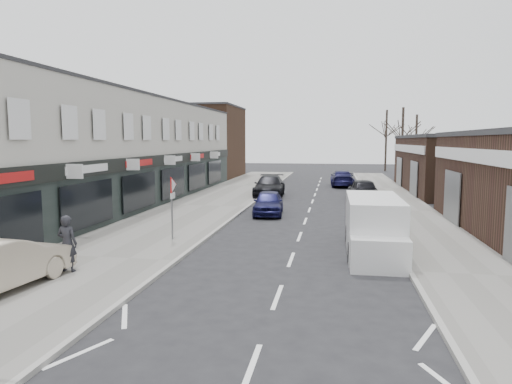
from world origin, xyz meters
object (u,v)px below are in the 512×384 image
at_px(white_van, 374,227).
at_px(sedan_on_pavement, 0,264).
at_px(warning_sign, 172,190).
at_px(parked_car_right_b, 363,189).
at_px(parked_car_right_c, 342,178).
at_px(parked_car_left_b, 269,186).
at_px(pedestrian, 67,243).
at_px(parked_car_left_a, 268,203).
at_px(parked_car_right_a, 373,208).

bearing_deg(white_van, sedan_on_pavement, -148.87).
height_order(warning_sign, parked_car_right_b, warning_sign).
bearing_deg(parked_car_right_c, sedan_on_pavement, 71.47).
distance_m(sedan_on_pavement, parked_car_left_b, 23.79).
bearing_deg(warning_sign, white_van, -4.24).
relative_size(warning_sign, parked_car_right_b, 0.59).
xyz_separation_m(sedan_on_pavement, pedestrian, (0.83, 1.95, 0.17)).
distance_m(warning_sign, parked_car_right_b, 17.75).
relative_size(sedan_on_pavement, parked_car_left_a, 1.10).
xyz_separation_m(warning_sign, parked_car_right_a, (8.64, 5.87, -1.38)).
relative_size(sedan_on_pavement, parked_car_right_a, 0.90).
bearing_deg(pedestrian, parked_car_left_b, -97.06).
bearing_deg(parked_car_left_b, white_van, -72.94).
height_order(white_van, parked_car_right_a, white_van).
distance_m(white_van, parked_car_right_a, 6.49).
distance_m(white_van, pedestrian, 10.76).
bearing_deg(parked_car_right_b, parked_car_left_b, -11.79).
relative_size(white_van, parked_car_left_b, 1.01).
xyz_separation_m(sedan_on_pavement, parked_car_left_b, (4.24, 23.41, -0.07)).
relative_size(parked_car_left_a, parked_car_right_a, 0.82).
distance_m(sedan_on_pavement, parked_car_left_a, 15.81).
relative_size(pedestrian, parked_car_right_a, 0.36).
bearing_deg(white_van, pedestrian, -155.46).
relative_size(parked_car_right_a, parked_car_right_b, 1.08).
xyz_separation_m(warning_sign, sedan_on_pavement, (-2.48, -7.04, -1.34)).
height_order(parked_car_left_a, parked_car_right_b, parked_car_right_b).
height_order(parked_car_right_b, parked_car_right_c, parked_car_right_b).
bearing_deg(parked_car_left_a, pedestrian, -114.21).
xyz_separation_m(sedan_on_pavement, parked_car_left_a, (5.39, 14.86, -0.16)).
bearing_deg(pedestrian, parked_car_left_a, -107.48).
distance_m(parked_car_right_a, parked_car_right_b, 9.56).
xyz_separation_m(pedestrian, parked_car_left_b, (3.41, 21.46, -0.23)).
bearing_deg(pedestrian, sedan_on_pavement, 68.81).
bearing_deg(parked_car_right_a, sedan_on_pavement, 45.27).
xyz_separation_m(white_van, pedestrian, (-9.78, -4.49, 0.01)).
height_order(warning_sign, parked_car_left_a, warning_sign).
height_order(sedan_on_pavement, parked_car_right_b, sedan_on_pavement).
height_order(pedestrian, parked_car_right_b, pedestrian).
distance_m(warning_sign, parked_car_left_a, 8.49).
height_order(sedan_on_pavement, pedestrian, pedestrian).
xyz_separation_m(warning_sign, pedestrian, (-1.65, -5.09, -1.18)).
bearing_deg(pedestrian, warning_sign, -106.00).
bearing_deg(parked_car_right_a, parked_car_right_b, -94.11).
relative_size(white_van, sedan_on_pavement, 1.23).
height_order(warning_sign, parked_car_left_b, warning_sign).
height_order(white_van, parked_car_left_a, white_van).
bearing_deg(parked_car_left_b, parked_car_right_a, -60.30).
relative_size(warning_sign, sedan_on_pavement, 0.60).
bearing_deg(white_van, parked_car_left_a, 121.68).
distance_m(parked_car_right_b, parked_car_right_c, 9.90).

